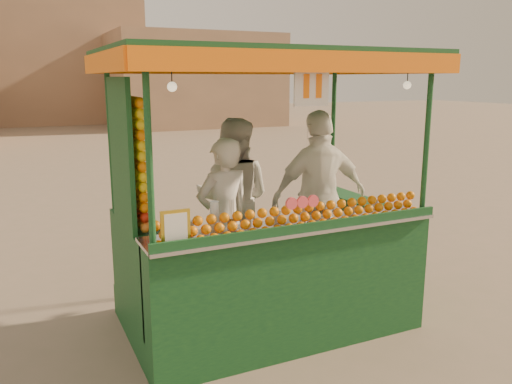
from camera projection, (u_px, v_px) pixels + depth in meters
name	position (u px, v px, depth m)	size (l,w,h in m)	color
ground	(291.00, 322.00, 5.70)	(90.00, 90.00, 0.00)	#6D604E
building_right	(194.00, 80.00, 29.29)	(9.00, 6.00, 5.00)	#9D7859
building_center	(15.00, 63.00, 30.64)	(14.00, 7.00, 7.00)	#9D7859
juice_cart	(263.00, 243.00, 5.40)	(3.16, 2.05, 2.87)	#103A1F
vendor_left	(224.00, 219.00, 5.39)	(0.67, 0.48, 1.69)	silver
vendor_middle	(233.00, 199.00, 5.95)	(1.14, 1.09, 1.84)	beige
vendor_right	(320.00, 197.00, 5.85)	(1.17, 0.57, 1.94)	white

